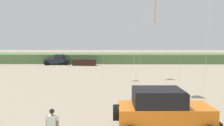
% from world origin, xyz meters
% --- Properties ---
extents(dune_ridge, '(90.00, 9.33, 1.86)m').
position_xyz_m(dune_ridge, '(-4.83, 41.01, 0.93)').
color(dune_ridge, '#567A47').
rests_on(dune_ridge, ground_plane).
extents(jeep, '(4.87, 2.46, 2.26)m').
position_xyz_m(jeep, '(2.88, 2.81, 1.20)').
color(jeep, orange).
rests_on(jeep, ground_plane).
extents(person_watching, '(0.61, 0.38, 1.67)m').
position_xyz_m(person_watching, '(-2.10, 1.54, 0.94)').
color(person_watching, '#8C664C').
rests_on(person_watching, ground_plane).
extents(distant_pickup, '(4.77, 2.81, 1.98)m').
position_xyz_m(distant_pickup, '(-10.66, 35.30, 0.94)').
color(distant_pickup, '#1E232D').
rests_on(distant_pickup, ground_plane).
extents(distant_sedan, '(4.36, 2.15, 1.20)m').
position_xyz_m(distant_sedan, '(-5.28, 33.99, 0.60)').
color(distant_sedan, black).
rests_on(distant_sedan, ground_plane).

